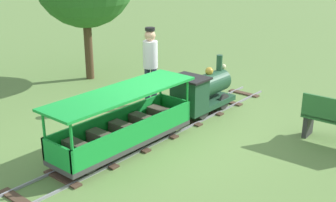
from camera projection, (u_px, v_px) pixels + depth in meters
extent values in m
plane|color=#608442|center=(160.00, 133.00, 7.71)|extent=(60.00, 60.00, 0.00)
cube|color=gray|center=(151.00, 128.00, 7.87)|extent=(0.02, 6.40, 0.04)
cube|color=gray|center=(171.00, 136.00, 7.57)|extent=(0.02, 6.40, 0.04)
cube|color=#4C3828|center=(18.00, 199.00, 5.67)|extent=(0.72, 0.14, 0.03)
cube|color=#4C3828|center=(62.00, 178.00, 6.19)|extent=(0.72, 0.14, 0.03)
cube|color=#4C3828|center=(100.00, 161.00, 6.70)|extent=(0.72, 0.14, 0.03)
cube|color=#4C3828|center=(133.00, 145.00, 7.21)|extent=(0.72, 0.14, 0.03)
cube|color=#4C3828|center=(161.00, 132.00, 7.72)|extent=(0.72, 0.14, 0.03)
cube|color=#4C3828|center=(185.00, 121.00, 8.23)|extent=(0.72, 0.14, 0.03)
cube|color=#4C3828|center=(207.00, 110.00, 8.74)|extent=(0.72, 0.14, 0.03)
cube|color=#4C3828|center=(226.00, 101.00, 9.26)|extent=(0.72, 0.14, 0.03)
cube|color=#4C3828|center=(244.00, 93.00, 9.77)|extent=(0.72, 0.14, 0.03)
cube|color=#1E472D|center=(204.00, 103.00, 8.59)|extent=(0.60, 1.40, 0.10)
cylinder|color=#1E472D|center=(210.00, 84.00, 8.62)|extent=(0.44, 0.85, 0.44)
cylinder|color=#B7932D|center=(222.00, 79.00, 8.92)|extent=(0.37, 0.02, 0.37)
cylinder|color=#1E472D|center=(219.00, 63.00, 8.71)|extent=(0.12, 0.12, 0.31)
sphere|color=#B7932D|center=(209.00, 71.00, 8.49)|extent=(0.16, 0.16, 0.16)
cube|color=#1E472D|center=(189.00, 93.00, 8.14)|extent=(0.60, 0.45, 0.55)
cube|color=black|center=(190.00, 78.00, 8.04)|extent=(0.68, 0.53, 0.04)
sphere|color=#F2EAB2|center=(223.00, 66.00, 8.86)|extent=(0.10, 0.10, 0.10)
cylinder|color=#2D2D2D|center=(204.00, 96.00, 8.99)|extent=(0.05, 0.32, 0.32)
cylinder|color=#2D2D2D|center=(224.00, 101.00, 8.70)|extent=(0.05, 0.32, 0.32)
cylinder|color=#2D2D2D|center=(183.00, 105.00, 8.49)|extent=(0.05, 0.32, 0.32)
cylinder|color=#2D2D2D|center=(203.00, 111.00, 8.20)|extent=(0.05, 0.32, 0.32)
cube|color=#3F3F3F|center=(124.00, 140.00, 7.02)|extent=(0.68, 2.60, 0.08)
cube|color=green|center=(110.00, 123.00, 7.14)|extent=(0.04, 2.60, 0.35)
cube|color=green|center=(138.00, 133.00, 6.75)|extent=(0.04, 2.60, 0.35)
cube|color=green|center=(174.00, 107.00, 7.87)|extent=(0.68, 0.04, 0.35)
cube|color=green|center=(57.00, 155.00, 6.02)|extent=(0.68, 0.04, 0.35)
cylinder|color=green|center=(160.00, 93.00, 7.97)|extent=(0.04, 0.04, 0.75)
cylinder|color=green|center=(187.00, 100.00, 7.59)|extent=(0.04, 0.04, 0.75)
cylinder|color=green|center=(45.00, 136.00, 6.17)|extent=(0.04, 0.04, 0.75)
cylinder|color=green|center=(72.00, 148.00, 5.79)|extent=(0.04, 0.04, 0.75)
cube|color=green|center=(122.00, 92.00, 6.75)|extent=(0.78, 2.70, 0.04)
cube|color=brown|center=(78.00, 150.00, 6.30)|extent=(0.52, 0.20, 0.24)
cube|color=brown|center=(102.00, 140.00, 6.63)|extent=(0.52, 0.20, 0.24)
cube|color=brown|center=(124.00, 131.00, 6.96)|extent=(0.52, 0.20, 0.24)
cube|color=brown|center=(143.00, 123.00, 7.30)|extent=(0.52, 0.20, 0.24)
cube|color=brown|center=(161.00, 115.00, 7.63)|extent=(0.52, 0.20, 0.24)
cylinder|color=#262626|center=(151.00, 121.00, 7.83)|extent=(0.04, 0.24, 0.24)
cylinder|color=#262626|center=(171.00, 128.00, 7.53)|extent=(0.04, 0.24, 0.24)
cylinder|color=#262626|center=(69.00, 156.00, 6.52)|extent=(0.04, 0.24, 0.24)
cylinder|color=#262626|center=(90.00, 166.00, 6.22)|extent=(0.04, 0.24, 0.24)
cylinder|color=#282D47|center=(148.00, 85.00, 9.04)|extent=(0.12, 0.12, 0.80)
cylinder|color=#282D47|center=(154.00, 87.00, 8.93)|extent=(0.12, 0.12, 0.80)
cylinder|color=white|center=(150.00, 54.00, 8.76)|extent=(0.30, 0.30, 0.55)
sphere|color=tan|center=(150.00, 35.00, 8.63)|extent=(0.22, 0.22, 0.22)
cylinder|color=black|center=(150.00, 29.00, 8.59)|extent=(0.20, 0.20, 0.06)
cube|color=#333333|center=(308.00, 124.00, 7.57)|extent=(0.09, 0.32, 0.42)
cylinder|color=#4C3823|center=(88.00, 46.00, 10.66)|extent=(0.20, 0.20, 1.64)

